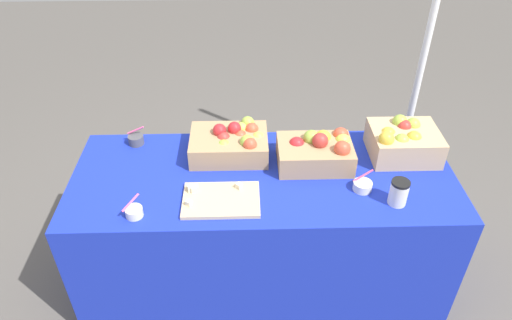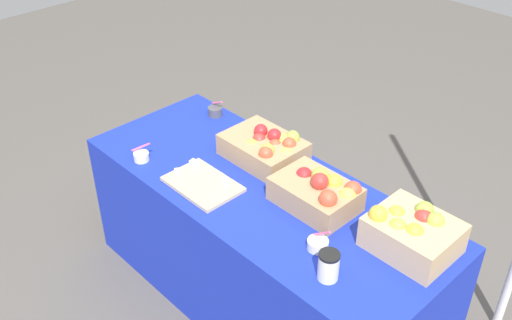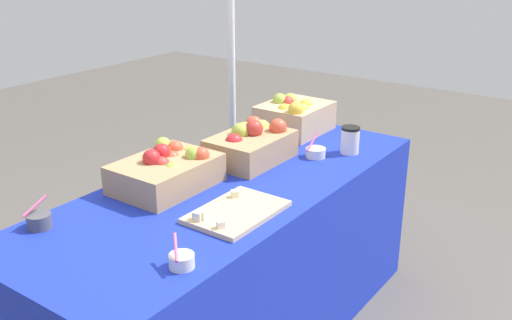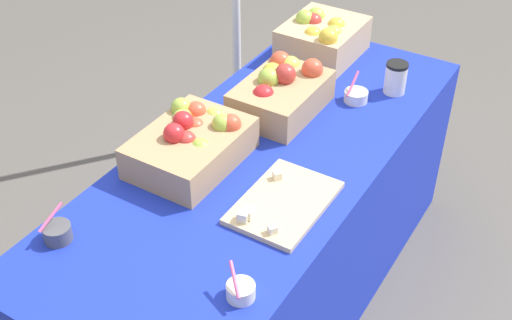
% 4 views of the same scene
% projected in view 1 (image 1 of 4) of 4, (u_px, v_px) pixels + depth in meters
% --- Properties ---
extents(ground_plane, '(10.00, 10.00, 0.00)m').
position_uv_depth(ground_plane, '(262.00, 273.00, 2.77)').
color(ground_plane, '#56514C').
extents(table, '(1.90, 0.76, 0.74)m').
position_uv_depth(table, '(263.00, 228.00, 2.54)').
color(table, '#192DB7').
rests_on(table, ground_plane).
extents(apple_crate_left, '(0.34, 0.29, 0.19)m').
position_uv_depth(apple_crate_left, '(403.00, 141.00, 2.41)').
color(apple_crate_left, tan).
rests_on(apple_crate_left, table).
extents(apple_crate_middle, '(0.37, 0.26, 0.18)m').
position_uv_depth(apple_crate_middle, '(317.00, 151.00, 2.36)').
color(apple_crate_middle, tan).
rests_on(apple_crate_middle, table).
extents(apple_crate_right, '(0.40, 0.29, 0.17)m').
position_uv_depth(apple_crate_right, '(231.00, 143.00, 2.42)').
color(apple_crate_right, tan).
rests_on(apple_crate_right, table).
extents(cutting_board_front, '(0.35, 0.24, 0.05)m').
position_uv_depth(cutting_board_front, '(220.00, 199.00, 2.16)').
color(cutting_board_front, '#D1B284').
rests_on(cutting_board_front, table).
extents(sample_bowl_near, '(0.09, 0.09, 0.09)m').
position_uv_depth(sample_bowl_near, '(134.00, 212.00, 2.07)').
color(sample_bowl_near, silver).
rests_on(sample_bowl_near, table).
extents(sample_bowl_mid, '(0.09, 0.09, 0.11)m').
position_uv_depth(sample_bowl_mid, '(363.00, 186.00, 2.22)').
color(sample_bowl_mid, silver).
rests_on(sample_bowl_mid, table).
extents(sample_bowl_far, '(0.10, 0.08, 0.10)m').
position_uv_depth(sample_bowl_far, '(136.00, 140.00, 2.52)').
color(sample_bowl_far, '#4C4C51').
rests_on(sample_bowl_far, table).
extents(coffee_cup, '(0.08, 0.08, 0.12)m').
position_uv_depth(coffee_cup, '(399.00, 192.00, 2.12)').
color(coffee_cup, silver).
rests_on(coffee_cup, table).
extents(tent_pole, '(0.04, 0.04, 2.28)m').
position_uv_depth(tent_pole, '(428.00, 37.00, 2.70)').
color(tent_pole, white).
rests_on(tent_pole, ground_plane).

